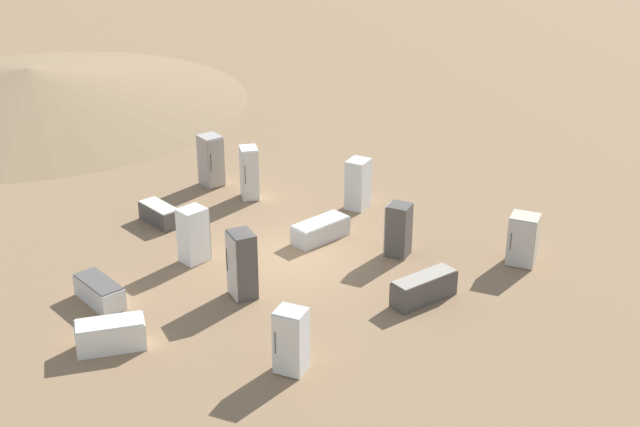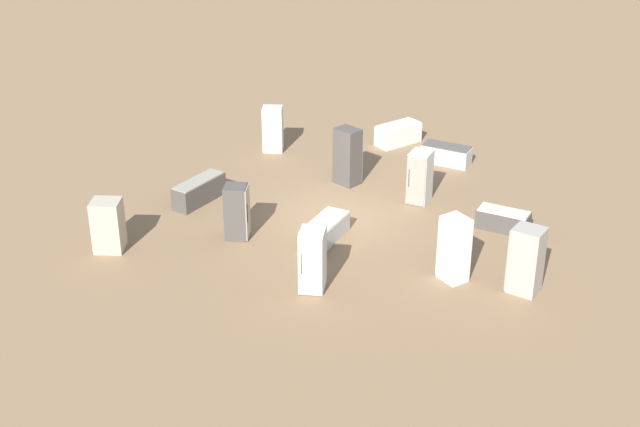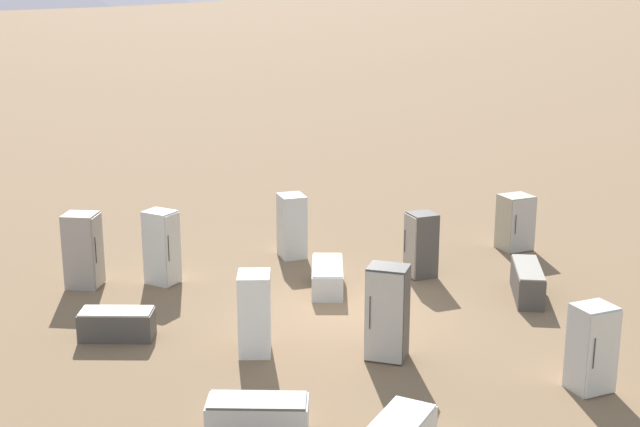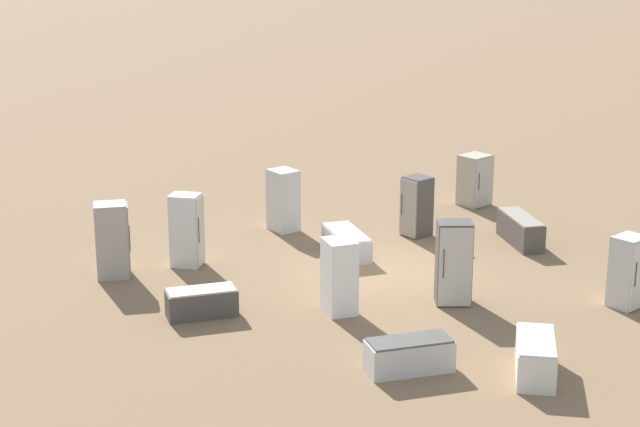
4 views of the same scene
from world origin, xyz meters
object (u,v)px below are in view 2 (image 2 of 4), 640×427
Objects in this scene: discarded_fridge_3 at (420,177)px; discarded_fridge_4 at (237,212)px; discarded_fridge_9 at (108,225)px; discarded_fridge_11 at (348,156)px; discarded_fridge_10 at (454,249)px; discarded_fridge_7 at (273,129)px; discarded_fridge_6 at (312,260)px; discarded_fridge_1 at (503,220)px; discarded_fridge_2 at (199,191)px; discarded_fridge_0 at (398,134)px; discarded_fridge_5 at (526,260)px; discarded_fridge_12 at (325,230)px; discarded_fridge_8 at (446,154)px.

discarded_fridge_4 is at bearing 49.01° from discarded_fridge_3.
discarded_fridge_11 is at bearing 36.75° from discarded_fridge_9.
discarded_fridge_9 is at bearing -73.06° from discarded_fridge_4.
discarded_fridge_3 is 4.75m from discarded_fridge_10.
discarded_fridge_6 is at bearing -78.17° from discarded_fridge_7.
discarded_fridge_6 reaches higher than discarded_fridge_3.
discarded_fridge_2 is at bearing 105.85° from discarded_fridge_1.
discarded_fridge_3 is 0.88× the size of discarded_fridge_11.
discarded_fridge_0 is at bearing 45.60° from discarded_fridge_9.
discarded_fridge_6 is 6.02m from discarded_fridge_9.
discarded_fridge_9 is at bearing -116.67° from discarded_fridge_7.
discarded_fridge_5 is at bearing -172.92° from discarded_fridge_6.
discarded_fridge_10 reaches higher than discarded_fridge_1.
discarded_fridge_12 is at bearing -56.72° from discarded_fridge_11.
discarded_fridge_11 is (6.29, -2.12, 0.04)m from discarded_fridge_10.
discarded_fridge_10 is (-3.82, 2.83, 0.08)m from discarded_fridge_3.
discarded_fridge_3 is at bearing 11.37° from discarded_fridge_11.
discarded_fridge_3 is (-3.80, 2.99, 0.45)m from discarded_fridge_0.
discarded_fridge_0 reaches higher than discarded_fridge_1.
discarded_fridge_10 is at bearing -57.21° from discarded_fridge_7.
discarded_fridge_2 is 1.07× the size of discarded_fridge_11.
discarded_fridge_5 is at bearing -13.41° from discarded_fridge_11.
discarded_fridge_1 is 0.90× the size of discarded_fridge_5.
discarded_fridge_5 is (-9.21, 4.93, 0.52)m from discarded_fridge_0.
discarded_fridge_11 is 0.95× the size of discarded_fridge_12.
discarded_fridge_7 is 0.89× the size of discarded_fridge_10.
discarded_fridge_5 is 0.96× the size of discarded_fridge_11.
discarded_fridge_1 is 0.87× the size of discarded_fridge_11.
discarded_fridge_10 reaches higher than discarded_fridge_8.
discarded_fridge_10 is at bearing 148.01° from discarded_fridge_0.
discarded_fridge_7 is (11.67, -1.19, -0.10)m from discarded_fridge_5.
discarded_fridge_9 is (-2.72, 7.96, -0.05)m from discarded_fridge_7.
discarded_fridge_5 reaches higher than discarded_fridge_3.
discarded_fridge_12 is at bearing 179.79° from discarded_fridge_2.
discarded_fridge_2 is 4.61m from discarded_fridge_12.
discarded_fridge_5 reaches higher than discarded_fridge_1.
discarded_fridge_5 is 1.83m from discarded_fridge_10.
discarded_fridge_3 is 0.92× the size of discarded_fridge_5.
discarded_fridge_5 is 7.98m from discarded_fridge_11.
discarded_fridge_3 reaches higher than discarded_fridge_8.
discarded_fridge_2 is 1.01× the size of discarded_fridge_12.
discarded_fridge_3 is 6.30m from discarded_fridge_7.
discarded_fridge_4 is 0.81× the size of discarded_fridge_12.
discarded_fridge_10 is at bearing 103.94° from discarded_fridge_5.
discarded_fridge_11 reaches higher than discarded_fridge_0.
discarded_fridge_6 is (-6.23, 0.79, 0.47)m from discarded_fridge_2.
discarded_fridge_12 reaches higher than discarded_fridge_1.
discarded_fridge_4 is at bearing 101.87° from discarded_fridge_5.
discarded_fridge_3 is 0.91× the size of discarded_fridge_10.
discarded_fridge_11 is at bearing 79.56° from discarded_fridge_10.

